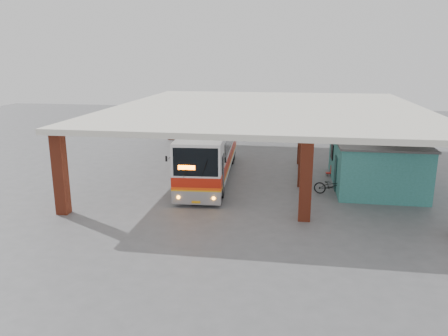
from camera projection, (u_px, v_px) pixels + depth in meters
name	position (u px, v px, depth m)	size (l,w,h in m)	color
ground	(251.00, 198.00, 25.43)	(90.00, 90.00, 0.00)	#515154
brick_columns	(279.00, 145.00, 29.45)	(20.10, 21.60, 4.35)	#993921
canopy_roof	(268.00, 108.00, 30.44)	(21.00, 23.00, 0.30)	silver
shop_building	(374.00, 161.00, 27.73)	(5.20, 8.20, 3.11)	#30796C
coach_bus	(210.00, 150.00, 29.44)	(3.55, 13.08, 3.77)	silver
motorcycle	(332.00, 186.00, 25.93)	(0.73, 2.10, 1.11)	black
pedestrian	(307.00, 195.00, 23.64)	(0.56, 0.37, 1.54)	red
red_chair	(330.00, 171.00, 30.07)	(0.43, 0.43, 0.71)	red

